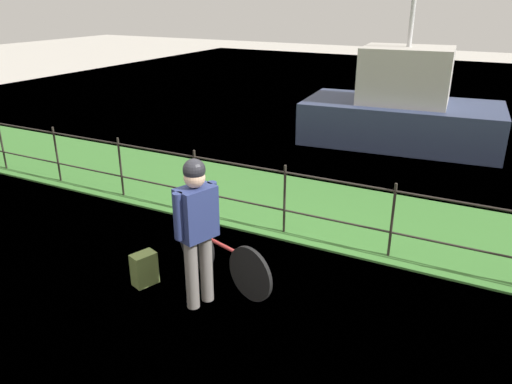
# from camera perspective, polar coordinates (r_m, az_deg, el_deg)

# --- Properties ---
(ground_plane) EXTENTS (60.00, 60.00, 0.00)m
(ground_plane) POSITION_cam_1_polar(r_m,az_deg,el_deg) (5.59, -5.43, -12.86)
(ground_plane) COLOR #B2ADA3
(grass_strip) EXTENTS (27.00, 2.40, 0.03)m
(grass_strip) POSITION_cam_1_polar(r_m,az_deg,el_deg) (7.89, 6.20, -1.88)
(grass_strip) COLOR #38702D
(grass_strip) RESTS_ON ground
(harbor_water) EXTENTS (30.00, 30.00, 0.00)m
(harbor_water) POSITION_cam_1_polar(r_m,az_deg,el_deg) (14.13, 16.59, 7.99)
(harbor_water) COLOR slate
(harbor_water) RESTS_ON ground
(iron_fence) EXTENTS (18.04, 0.04, 1.03)m
(iron_fence) POSITION_cam_1_polar(r_m,az_deg,el_deg) (6.84, 3.36, -0.33)
(iron_fence) COLOR #28231E
(iron_fence) RESTS_ON ground
(bicycle_main) EXTENTS (1.54, 0.54, 0.64)m
(bicycle_main) POSITION_cam_1_polar(r_m,az_deg,el_deg) (5.79, -4.12, -7.49)
(bicycle_main) COLOR black
(bicycle_main) RESTS_ON ground
(wooden_crate) EXTENTS (0.41, 0.36, 0.27)m
(wooden_crate) POSITION_cam_1_polar(r_m,az_deg,el_deg) (5.83, -6.43, -2.51)
(wooden_crate) COLOR olive
(wooden_crate) RESTS_ON bicycle_main
(terrier_dog) EXTENTS (0.32, 0.22, 0.18)m
(terrier_dog) POSITION_cam_1_polar(r_m,az_deg,el_deg) (5.73, -6.37, -0.63)
(terrier_dog) COLOR silver
(terrier_dog) RESTS_ON wooden_crate
(cyclist_person) EXTENTS (0.37, 0.52, 1.68)m
(cyclist_person) POSITION_cam_1_polar(r_m,az_deg,el_deg) (5.12, -6.93, -3.40)
(cyclist_person) COLOR slate
(cyclist_person) RESTS_ON ground
(backpack_on_paving) EXTENTS (0.26, 0.32, 0.40)m
(backpack_on_paving) POSITION_cam_1_polar(r_m,az_deg,el_deg) (5.95, -12.90, -8.74)
(backpack_on_paving) COLOR olive
(backpack_on_paving) RESTS_ON ground
(moored_boat_near) EXTENTS (4.50, 2.56, 3.75)m
(moored_boat_near) POSITION_cam_1_polar(r_m,az_deg,el_deg) (11.74, 16.62, 9.20)
(moored_boat_near) COLOR #2D3856
(moored_boat_near) RESTS_ON ground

